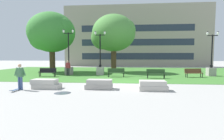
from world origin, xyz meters
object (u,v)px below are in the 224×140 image
at_px(person_skateboarder, 20,75).
at_px(park_bench_far_right, 116,72).
at_px(concrete_block_center, 46,84).
at_px(park_bench_near_left, 48,72).
at_px(lamp_post_center, 69,66).
at_px(lamp_post_right, 211,67).
at_px(concrete_block_right, 153,86).
at_px(person_bystander_near_lawn, 68,67).
at_px(park_bench_far_left, 156,73).
at_px(lamp_post_left, 100,66).
at_px(concrete_block_left, 99,84).
at_px(skateboard, 16,90).
at_px(park_bench_near_right, 194,72).

relative_size(person_skateboarder, park_bench_far_right, 0.93).
distance_m(concrete_block_center, park_bench_near_left, 7.37).
bearing_deg(lamp_post_center, lamp_post_right, 0.50).
distance_m(person_skateboarder, park_bench_near_left, 7.52).
xyz_separation_m(concrete_block_right, person_bystander_near_lawn, (-8.28, 7.68, 0.68)).
relative_size(person_skateboarder, lamp_post_right, 0.35).
relative_size(park_bench_far_left, lamp_post_right, 0.37).
relative_size(park_bench_far_right, lamp_post_left, 0.36).
bearing_deg(park_bench_near_left, concrete_block_center, -65.61).
bearing_deg(lamp_post_left, concrete_block_left, -81.55).
xyz_separation_m(concrete_block_center, park_bench_far_right, (4.36, 7.06, 0.23)).
height_order(skateboard, park_bench_near_right, park_bench_near_right).
height_order(park_bench_far_left, park_bench_far_right, same).
xyz_separation_m(concrete_block_left, park_bench_far_right, (0.70, 6.88, 0.23)).
xyz_separation_m(skateboard, park_bench_far_left, (9.87, 7.12, 0.45)).
distance_m(concrete_block_left, park_bench_far_left, 7.59).
bearing_deg(park_bench_far_right, skateboard, -126.18).
distance_m(concrete_block_center, park_bench_near_right, 14.43).
bearing_deg(lamp_post_left, lamp_post_center, -177.96).
xyz_separation_m(park_bench_far_right, person_bystander_near_lawn, (-5.45, 0.56, 0.44)).
bearing_deg(park_bench_near_left, park_bench_far_right, 2.74).
bearing_deg(lamp_post_center, concrete_block_right, -45.84).
distance_m(concrete_block_center, concrete_block_right, 7.19).
height_order(concrete_block_center, park_bench_near_left, park_bench_near_left).
distance_m(concrete_block_left, lamp_post_center, 9.97).
bearing_deg(concrete_block_right, person_skateboarder, -176.22).
relative_size(person_skateboarder, park_bench_near_right, 0.92).
height_order(concrete_block_center, skateboard, concrete_block_center).
xyz_separation_m(concrete_block_left, concrete_block_right, (3.53, -0.24, 0.00)).
height_order(concrete_block_center, person_bystander_near_lawn, person_bystander_near_lawn).
xyz_separation_m(concrete_block_center, lamp_post_left, (2.37, 8.88, 0.75)).
bearing_deg(lamp_post_left, concrete_block_right, -61.68).
relative_size(concrete_block_left, lamp_post_left, 0.35).
bearing_deg(person_skateboarder, park_bench_near_left, 102.34).
distance_m(lamp_post_right, person_bystander_near_lawn, 15.99).
distance_m(concrete_block_center, lamp_post_right, 17.32).
xyz_separation_m(park_bench_near_right, lamp_post_right, (2.43, 1.53, 0.49)).
distance_m(concrete_block_center, skateboard, 1.82).
xyz_separation_m(skateboard, lamp_post_center, (0.15, 9.73, 1.01)).
bearing_deg(park_bench_far_left, park_bench_near_right, 16.71).
xyz_separation_m(park_bench_far_left, park_bench_far_right, (-4.00, 0.92, 0.00)).
distance_m(lamp_post_left, person_bystander_near_lawn, 3.69).
relative_size(concrete_block_left, park_bench_far_left, 0.99).
distance_m(concrete_block_left, park_bench_near_left, 9.36).
bearing_deg(person_skateboarder, lamp_post_left, 68.21).
bearing_deg(park_bench_near_left, skateboard, -78.78).
distance_m(park_bench_far_left, lamp_post_center, 10.09).
relative_size(concrete_block_right, park_bench_near_right, 0.97).
xyz_separation_m(park_bench_far_left, person_bystander_near_lawn, (-9.45, 1.48, 0.44)).
bearing_deg(park_bench_far_left, concrete_block_left, -128.23).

